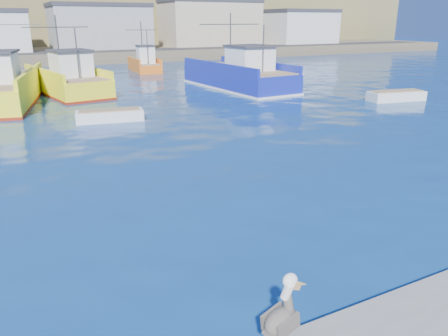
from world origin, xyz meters
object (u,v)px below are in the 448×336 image
at_px(skiff_mid, 110,117).
at_px(skiff_extra, 396,97).
at_px(trawler_yellow_a, 1,88).
at_px(trawler_blue, 239,76).
at_px(skiff_far, 292,75).
at_px(pelican, 283,315).
at_px(trawler_yellow_b, 68,81).
at_px(boat_orange, 145,63).

height_order(skiff_mid, skiff_extra, skiff_extra).
height_order(trawler_yellow_a, trawler_blue, trawler_yellow_a).
xyz_separation_m(trawler_yellow_a, trawler_blue, (20.10, -1.23, -0.02)).
bearing_deg(skiff_far, trawler_blue, -154.62).
distance_m(trawler_blue, skiff_mid, 16.72).
bearing_deg(trawler_blue, pelican, -118.25).
relative_size(skiff_far, pelican, 2.73).
bearing_deg(trawler_yellow_b, pelican, -92.87).
height_order(trawler_yellow_a, trawler_yellow_b, trawler_yellow_a).
bearing_deg(boat_orange, skiff_mid, -112.26).
relative_size(trawler_yellow_b, skiff_mid, 2.87).
relative_size(trawler_blue, boat_orange, 1.82).
bearing_deg(trawler_blue, trawler_yellow_b, 164.10).
height_order(trawler_blue, pelican, trawler_blue).
distance_m(trawler_yellow_b, pelican, 35.07).
bearing_deg(pelican, trawler_yellow_a, 96.31).
distance_m(trawler_yellow_b, skiff_far, 24.18).
bearing_deg(skiff_far, boat_orange, 133.58).
xyz_separation_m(trawler_yellow_b, trawler_blue, (14.80, -4.22, 0.09)).
relative_size(skiff_far, skiff_extra, 0.78).
height_order(skiff_extra, pelican, pelican).
height_order(boat_orange, skiff_mid, boat_orange).
bearing_deg(trawler_yellow_a, boat_orange, 45.02).
relative_size(trawler_yellow_a, boat_orange, 1.92).
xyz_separation_m(boat_orange, skiff_extra, (11.14, -29.62, -0.67)).
xyz_separation_m(skiff_far, skiff_extra, (-1.66, -16.16, 0.07)).
relative_size(boat_orange, skiff_far, 2.03).
bearing_deg(boat_orange, trawler_blue, -79.11).
bearing_deg(trawler_yellow_b, trawler_yellow_a, -150.61).
height_order(trawler_yellow_a, skiff_extra, trawler_yellow_a).
distance_m(trawler_yellow_a, skiff_far, 29.65).
bearing_deg(boat_orange, trawler_yellow_b, -129.69).
bearing_deg(skiff_mid, boat_orange, 67.74).
bearing_deg(skiff_mid, trawler_blue, 31.09).
distance_m(trawler_yellow_b, trawler_blue, 15.39).
xyz_separation_m(boat_orange, skiff_far, (12.81, -13.46, -0.74)).
relative_size(boat_orange, pelican, 5.56).
relative_size(trawler_blue, skiff_extra, 2.91).
distance_m(trawler_yellow_b, boat_orange, 17.78).
bearing_deg(trawler_yellow_b, skiff_extra, -35.32).
xyz_separation_m(trawler_yellow_a, boat_orange, (16.66, 16.67, -0.20)).
bearing_deg(trawler_yellow_b, boat_orange, 50.31).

